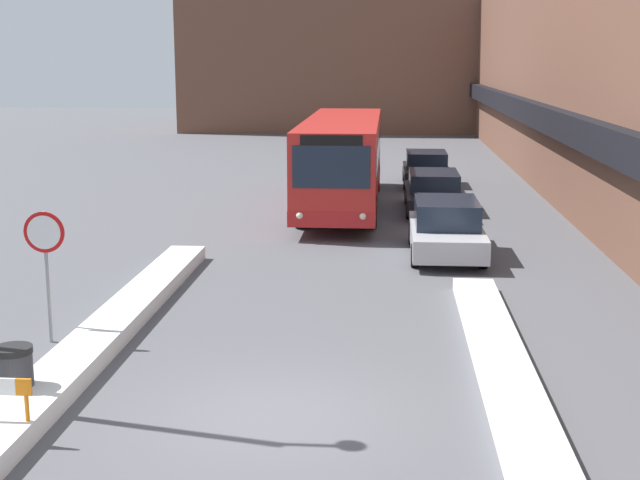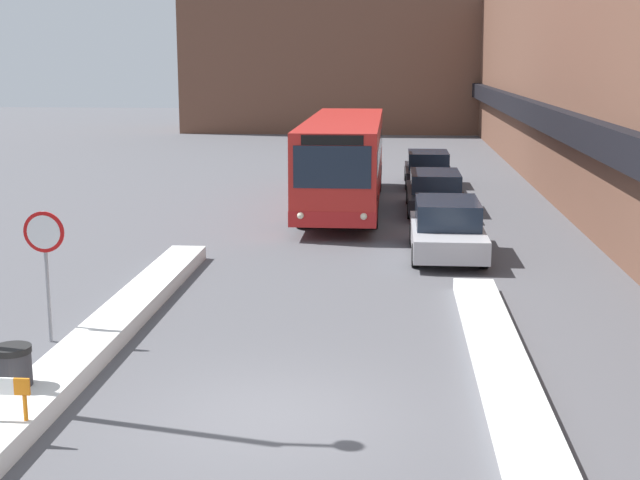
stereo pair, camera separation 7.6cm
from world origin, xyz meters
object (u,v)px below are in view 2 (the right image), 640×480
(parked_car_front, at_px, (447,228))
(parked_car_middle, at_px, (435,191))
(trash_bin, at_px, (13,376))
(stop_sign, at_px, (45,248))
(parked_car_back, at_px, (428,168))
(city_bus, at_px, (344,159))

(parked_car_front, distance_m, parked_car_middle, 6.98)
(parked_car_middle, relative_size, trash_bin, 5.06)
(parked_car_front, bearing_deg, stop_sign, -134.03)
(parked_car_front, bearing_deg, parked_car_back, 90.00)
(parked_car_middle, bearing_deg, stop_sign, -117.40)
(parked_car_front, xyz_separation_m, stop_sign, (-7.80, -8.07, 1.06))
(city_bus, xyz_separation_m, parked_car_middle, (3.16, -0.56, -1.00))
(parked_car_front, relative_size, parked_car_middle, 0.94)
(parked_car_back, bearing_deg, trash_bin, -106.33)
(city_bus, height_order, parked_car_middle, city_bus)
(parked_car_middle, height_order, trash_bin, parked_car_middle)
(city_bus, distance_m, parked_car_back, 6.66)
(trash_bin, bearing_deg, parked_car_front, 57.25)
(parked_car_back, height_order, trash_bin, parked_car_back)
(stop_sign, xyz_separation_m, trash_bin, (0.63, -3.07, -1.32))
(parked_car_back, bearing_deg, stop_sign, -110.04)
(city_bus, bearing_deg, trash_bin, -102.09)
(city_bus, relative_size, parked_car_middle, 2.62)
(city_bus, distance_m, stop_sign, 16.28)
(stop_sign, bearing_deg, parked_car_middle, 62.60)
(stop_sign, bearing_deg, parked_car_front, 45.97)
(city_bus, height_order, parked_car_back, city_bus)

